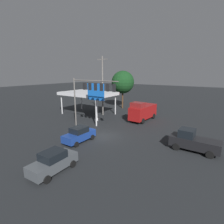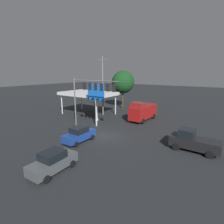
{
  "view_description": "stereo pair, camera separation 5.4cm",
  "coord_description": "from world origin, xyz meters",
  "px_view_note": "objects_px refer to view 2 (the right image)",
  "views": [
    {
      "loc": [
        -13.84,
        18.29,
        8.64
      ],
      "look_at": [
        0.0,
        -2.0,
        3.03
      ],
      "focal_mm": 28.0,
      "sensor_mm": 36.0,
      "label": 1
    },
    {
      "loc": [
        -13.88,
        18.26,
        8.64
      ],
      "look_at": [
        0.0,
        -2.0,
        3.03
      ],
      "focal_mm": 28.0,
      "sensor_mm": 36.0,
      "label": 2
    }
  ],
  "objects_px": {
    "traffic_signal_assembly": "(92,91)",
    "street_tree": "(123,82)",
    "utility_pole": "(103,85)",
    "delivery_truck": "(143,111)",
    "sedan_waiting": "(79,134)",
    "pickup_parked": "(193,141)",
    "sedan_far": "(53,162)",
    "price_sign": "(96,94)"
  },
  "relations": [
    {
      "from": "utility_pole",
      "to": "sedan_far",
      "type": "bearing_deg",
      "value": 115.46
    },
    {
      "from": "delivery_truck",
      "to": "pickup_parked",
      "type": "bearing_deg",
      "value": 52.65
    },
    {
      "from": "price_sign",
      "to": "street_tree",
      "type": "height_order",
      "value": "street_tree"
    },
    {
      "from": "delivery_truck",
      "to": "pickup_parked",
      "type": "xyz_separation_m",
      "value": [
        -10.06,
        8.53,
        -0.58
      ]
    },
    {
      "from": "price_sign",
      "to": "pickup_parked",
      "type": "xyz_separation_m",
      "value": [
        -14.85,
        1.09,
        -4.16
      ]
    },
    {
      "from": "price_sign",
      "to": "sedan_far",
      "type": "relative_size",
      "value": 1.55
    },
    {
      "from": "price_sign",
      "to": "sedan_waiting",
      "type": "relative_size",
      "value": 1.57
    },
    {
      "from": "sedan_waiting",
      "to": "pickup_parked",
      "type": "relative_size",
      "value": 0.84
    },
    {
      "from": "price_sign",
      "to": "traffic_signal_assembly",
      "type": "bearing_deg",
      "value": 118.83
    },
    {
      "from": "traffic_signal_assembly",
      "to": "pickup_parked",
      "type": "distance_m",
      "value": 14.38
    },
    {
      "from": "price_sign",
      "to": "delivery_truck",
      "type": "height_order",
      "value": "price_sign"
    },
    {
      "from": "utility_pole",
      "to": "price_sign",
      "type": "relative_size",
      "value": 1.68
    },
    {
      "from": "utility_pole",
      "to": "sedan_far",
      "type": "height_order",
      "value": "utility_pole"
    },
    {
      "from": "delivery_truck",
      "to": "street_tree",
      "type": "relative_size",
      "value": 0.77
    },
    {
      "from": "traffic_signal_assembly",
      "to": "sedan_far",
      "type": "xyz_separation_m",
      "value": [
        -4.03,
        10.05,
        -5.14
      ]
    },
    {
      "from": "utility_pole",
      "to": "street_tree",
      "type": "xyz_separation_m",
      "value": [
        0.26,
        -8.31,
        0.16
      ]
    },
    {
      "from": "utility_pole",
      "to": "sedan_far",
      "type": "distance_m",
      "value": 22.11
    },
    {
      "from": "delivery_truck",
      "to": "street_tree",
      "type": "bearing_deg",
      "value": -127.79
    },
    {
      "from": "traffic_signal_assembly",
      "to": "pickup_parked",
      "type": "relative_size",
      "value": 1.52
    },
    {
      "from": "traffic_signal_assembly",
      "to": "sedan_waiting",
      "type": "relative_size",
      "value": 1.81
    },
    {
      "from": "pickup_parked",
      "to": "price_sign",
      "type": "bearing_deg",
      "value": -3.04
    },
    {
      "from": "sedan_far",
      "to": "street_tree",
      "type": "relative_size",
      "value": 0.5
    },
    {
      "from": "price_sign",
      "to": "pickup_parked",
      "type": "height_order",
      "value": "price_sign"
    },
    {
      "from": "traffic_signal_assembly",
      "to": "sedan_waiting",
      "type": "height_order",
      "value": "traffic_signal_assembly"
    },
    {
      "from": "sedan_waiting",
      "to": "pickup_parked",
      "type": "height_order",
      "value": "pickup_parked"
    },
    {
      "from": "utility_pole",
      "to": "sedan_waiting",
      "type": "xyz_separation_m",
      "value": [
        -6.21,
        13.13,
        -5.19
      ]
    },
    {
      "from": "sedan_waiting",
      "to": "utility_pole",
      "type": "bearing_deg",
      "value": -154.27
    },
    {
      "from": "traffic_signal_assembly",
      "to": "delivery_truck",
      "type": "height_order",
      "value": "traffic_signal_assembly"
    },
    {
      "from": "traffic_signal_assembly",
      "to": "street_tree",
      "type": "distance_m",
      "value": 18.49
    },
    {
      "from": "price_sign",
      "to": "street_tree",
      "type": "distance_m",
      "value": 15.59
    },
    {
      "from": "delivery_truck",
      "to": "street_tree",
      "type": "distance_m",
      "value": 12.52
    },
    {
      "from": "sedan_waiting",
      "to": "delivery_truck",
      "type": "height_order",
      "value": "delivery_truck"
    },
    {
      "from": "pickup_parked",
      "to": "street_tree",
      "type": "height_order",
      "value": "street_tree"
    },
    {
      "from": "pickup_parked",
      "to": "delivery_truck",
      "type": "bearing_deg",
      "value": -39.14
    },
    {
      "from": "traffic_signal_assembly",
      "to": "utility_pole",
      "type": "relative_size",
      "value": 0.68
    },
    {
      "from": "delivery_truck",
      "to": "price_sign",
      "type": "bearing_deg",
      "value": -29.88
    },
    {
      "from": "traffic_signal_assembly",
      "to": "street_tree",
      "type": "xyz_separation_m",
      "value": [
        5.47,
        -17.67,
        0.21
      ]
    },
    {
      "from": "sedan_waiting",
      "to": "street_tree",
      "type": "bearing_deg",
      "value": -162.77
    },
    {
      "from": "utility_pole",
      "to": "sedan_waiting",
      "type": "height_order",
      "value": "utility_pole"
    },
    {
      "from": "utility_pole",
      "to": "delivery_truck",
      "type": "relative_size",
      "value": 1.69
    },
    {
      "from": "sedan_far",
      "to": "delivery_truck",
      "type": "relative_size",
      "value": 0.65
    },
    {
      "from": "utility_pole",
      "to": "price_sign",
      "type": "height_order",
      "value": "utility_pole"
    }
  ]
}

